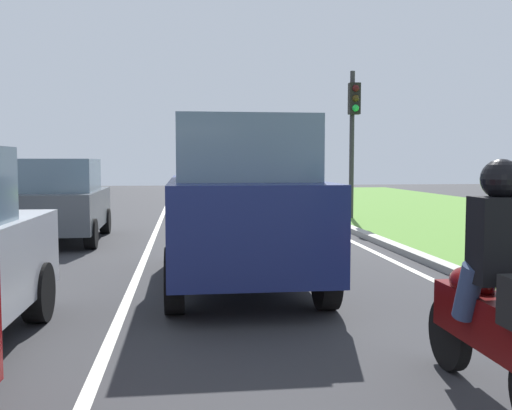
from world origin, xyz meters
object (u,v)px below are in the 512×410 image
at_px(motorcycle, 500,328).
at_px(car_hatchback_far, 62,201).
at_px(traffic_light_near_right, 353,122).
at_px(car_suv_ahead, 240,202).
at_px(rider_person, 499,238).

bearing_deg(motorcycle, car_hatchback_far, 117.79).
bearing_deg(motorcycle, traffic_light_near_right, 78.09).
bearing_deg(car_suv_ahead, traffic_light_near_right, 64.24).
bearing_deg(car_hatchback_far, rider_person, -63.52).
xyz_separation_m(car_suv_ahead, motorcycle, (1.41, -4.31, -0.60)).
relative_size(car_suv_ahead, car_hatchback_far, 1.21).
relative_size(car_hatchback_far, rider_person, 3.21).
bearing_deg(traffic_light_near_right, rider_person, -102.03).
bearing_deg(car_hatchback_far, motorcycle, -63.65).
relative_size(car_suv_ahead, motorcycle, 2.37).
relative_size(motorcycle, rider_person, 1.63).
distance_m(car_suv_ahead, traffic_light_near_right, 9.61).
relative_size(car_hatchback_far, traffic_light_near_right, 0.86).
bearing_deg(motorcycle, rider_person, 89.92).
distance_m(motorcycle, traffic_light_near_right, 13.30).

